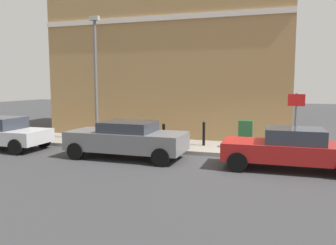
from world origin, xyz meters
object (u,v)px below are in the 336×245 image
object	(u,v)px
lamppost	(96,73)
car_red	(290,148)
bollard_far_kerb	(164,135)
utility_cabinet	(245,135)
street_sign	(296,115)
bollard_near_cabinet	(204,133)
car_grey	(127,139)

from	to	relation	value
lamppost	car_red	bearing A→B (deg)	-107.15
bollard_far_kerb	utility_cabinet	bearing A→B (deg)	-71.62
car_red	lamppost	distance (m)	9.30
lamppost	street_sign	bearing A→B (deg)	-95.87
car_red	bollard_far_kerb	xyz separation A→B (m)	(1.53, 4.83, -0.00)
bollard_near_cabinet	car_red	bearing A→B (deg)	-128.30
car_red	bollard_near_cabinet	size ratio (longest dim) A/B	4.09
bollard_far_kerb	street_sign	bearing A→B (deg)	-87.66
bollard_far_kerb	street_sign	distance (m)	5.14
utility_cabinet	bollard_far_kerb	size ratio (longest dim) A/B	1.11
bollard_near_cabinet	lamppost	world-z (taller)	lamppost
car_grey	bollard_near_cabinet	world-z (taller)	car_grey
car_grey	bollard_far_kerb	xyz separation A→B (m)	(1.51, -0.96, -0.03)
bollard_near_cabinet	bollard_far_kerb	distance (m)	1.84
utility_cabinet	bollard_far_kerb	distance (m)	3.36
utility_cabinet	lamppost	bearing A→B (deg)	89.61
bollard_near_cabinet	bollard_far_kerb	world-z (taller)	same
car_red	car_grey	distance (m)	5.79
bollard_far_kerb	lamppost	bearing A→B (deg)	73.36
lamppost	car_grey	bearing A→B (deg)	-133.67
car_grey	bollard_far_kerb	world-z (taller)	car_grey
lamppost	bollard_far_kerb	bearing A→B (deg)	-106.64
utility_cabinet	bollard_near_cabinet	distance (m)	1.76
street_sign	car_red	bearing A→B (deg)	172.86
utility_cabinet	street_sign	xyz separation A→B (m)	(-0.85, -1.86, 0.98)
bollard_near_cabinet	bollard_far_kerb	xyz separation A→B (m)	(-1.16, 1.43, 0.00)
bollard_near_cabinet	street_sign	size ratio (longest dim) A/B	0.45
car_red	utility_cabinet	world-z (taller)	car_red
car_grey	utility_cabinet	world-z (taller)	car_grey
utility_cabinet	street_sign	distance (m)	2.27
car_grey	bollard_far_kerb	size ratio (longest dim) A/B	4.29
car_red	bollard_far_kerb	world-z (taller)	car_red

